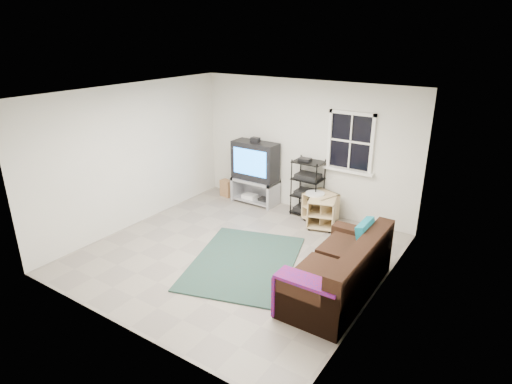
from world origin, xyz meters
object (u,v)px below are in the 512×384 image
Objects in this scene: av_rack at (307,191)px; sofa at (340,273)px; side_table_left at (322,212)px; side_table_right at (321,205)px; tv_unit at (255,167)px.

sofa is (1.64, -2.21, -0.17)m from av_rack.
side_table_left is 0.26m from side_table_right.
tv_unit is 1.64m from side_table_right.
sofa is (1.14, -1.85, 0.03)m from side_table_left.
av_rack is at bearing 126.66° from sofa.
side_table_left is at bearing -10.84° from tv_unit.
sofa reaches higher than side_table_left.
side_table_left is at bearing -35.99° from av_rack.
side_table_right is 0.32× the size of sofa.
tv_unit is 1.80m from side_table_left.
sofa is (2.85, -2.17, -0.45)m from tv_unit.
av_rack is 1.76× the size of side_table_right.
tv_unit is at bearing 169.16° from side_table_left.
side_table_right is at bearing 121.49° from sofa.
av_rack reaches higher than side_table_right.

